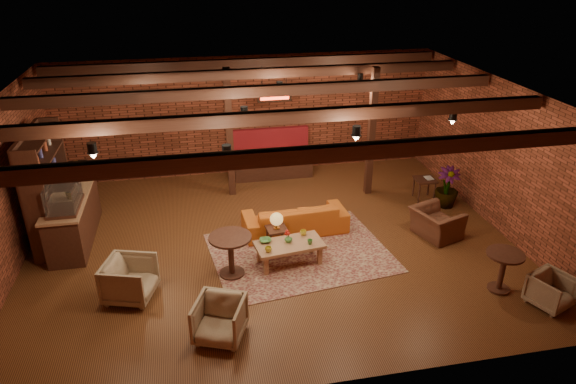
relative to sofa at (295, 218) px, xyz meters
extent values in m
plane|color=#371C0D|center=(-0.57, -0.42, -0.33)|extent=(10.00, 10.00, 0.00)
cube|color=black|center=(-0.57, -0.42, 2.87)|extent=(10.00, 8.00, 0.02)
cube|color=#5E291A|center=(-0.57, 3.58, 1.27)|extent=(10.00, 0.02, 3.20)
cube|color=#5E291A|center=(-0.57, -4.42, 1.27)|extent=(10.00, 0.02, 3.20)
cube|color=#5E291A|center=(-5.57, -0.42, 1.27)|extent=(0.02, 8.00, 3.20)
cube|color=#5E291A|center=(4.43, -0.42, 1.27)|extent=(0.02, 8.00, 3.20)
cylinder|color=black|center=(-0.57, 1.18, 2.52)|extent=(9.60, 0.12, 0.12)
cube|color=#331811|center=(-1.17, 2.18, 1.27)|extent=(0.16, 0.16, 3.20)
cube|color=#331811|center=(2.23, 1.58, 1.27)|extent=(0.16, 0.16, 3.20)
imported|color=#337F33|center=(-4.57, 0.78, 0.89)|extent=(0.35, 0.39, 0.30)
cube|color=red|center=(0.03, 2.68, 2.02)|extent=(0.86, 0.06, 0.30)
cube|color=maroon|center=(-0.09, -0.90, -0.32)|extent=(3.84, 3.12, 0.01)
imported|color=#BA5619|center=(0.00, 0.00, 0.00)|extent=(2.30, 1.01, 0.66)
cube|color=#8C5D41|center=(-0.37, -1.24, 0.09)|extent=(1.40, 0.83, 0.06)
cube|color=#8C5D41|center=(-0.89, -1.54, -0.13)|extent=(0.08, 0.08, 0.39)
cube|color=#8C5D41|center=(0.20, -1.39, -0.13)|extent=(0.08, 0.08, 0.39)
cube|color=#8C5D41|center=(-0.95, -1.08, -0.13)|extent=(0.08, 0.08, 0.39)
cube|color=#8C5D41|center=(0.14, -0.93, -0.13)|extent=(0.08, 0.08, 0.39)
imported|color=gold|center=(-0.82, -1.46, 0.18)|extent=(0.15, 0.15, 0.10)
imported|color=#45853C|center=(0.01, -1.34, 0.18)|extent=(0.12, 0.12, 0.10)
imported|color=gold|center=(-0.04, -0.98, 0.18)|extent=(0.15, 0.15, 0.10)
imported|color=#45853C|center=(-0.82, -1.08, 0.15)|extent=(0.26, 0.26, 0.06)
imported|color=#45853C|center=(-0.38, -1.18, 0.19)|extent=(0.14, 0.14, 0.13)
sphere|color=red|center=(-0.38, -1.18, 0.33)|extent=(0.10, 0.10, 0.10)
cube|color=#331811|center=(-0.53, -0.68, 0.15)|extent=(0.44, 0.44, 0.04)
cylinder|color=#331811|center=(-0.53, -0.68, -0.10)|extent=(0.03, 0.03, 0.46)
cylinder|color=olive|center=(-0.53, -0.68, 0.18)|extent=(0.13, 0.13, 0.02)
cylinder|color=olive|center=(-0.53, -0.68, 0.25)|extent=(0.04, 0.04, 0.19)
sphere|color=yellow|center=(-0.53, -0.68, 0.38)|extent=(0.27, 0.27, 0.27)
cylinder|color=#331811|center=(-1.53, -1.40, 0.48)|extent=(0.80, 0.80, 0.04)
cylinder|color=#331811|center=(-1.53, -1.40, 0.08)|extent=(0.11, 0.11, 0.78)
cylinder|color=#331811|center=(-1.53, -1.40, -0.31)|extent=(0.48, 0.48, 0.04)
imported|color=#BDB392|center=(-3.36, -1.77, 0.09)|extent=(0.96, 1.00, 0.83)
imported|color=#BDB392|center=(-1.88, -3.13, 0.06)|extent=(0.95, 0.93, 0.77)
imported|color=brown|center=(2.95, -0.79, 0.09)|extent=(0.89, 1.11, 0.84)
cube|color=#331811|center=(3.47, 0.96, 0.20)|extent=(0.52, 0.52, 0.04)
cylinder|color=#331811|center=(3.47, 0.96, -0.08)|extent=(0.04, 0.04, 0.50)
imported|color=#331811|center=(3.47, 0.96, 0.23)|extent=(0.20, 0.26, 0.02)
cylinder|color=#331811|center=(3.23, -2.84, 0.43)|extent=(0.67, 0.67, 0.04)
cylinder|color=#331811|center=(3.23, -2.84, 0.06)|extent=(0.10, 0.10, 0.73)
cylinder|color=#331811|center=(3.23, -2.84, -0.31)|extent=(0.40, 0.40, 0.04)
imported|color=#BDB392|center=(3.83, -3.41, 0.00)|extent=(0.82, 0.80, 0.66)
imported|color=#4C7F4C|center=(3.83, 0.49, 1.16)|extent=(2.03, 2.03, 2.98)
camera|label=1|loc=(-2.06, -9.68, 5.34)|focal=32.00mm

